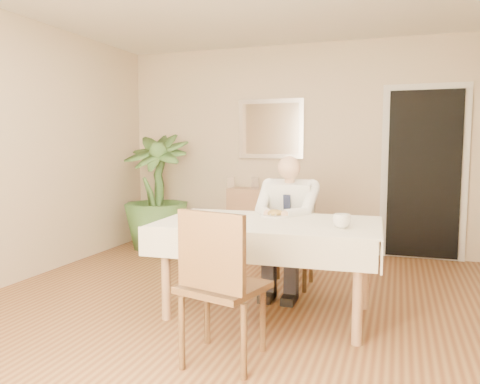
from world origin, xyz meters
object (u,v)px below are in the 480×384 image
(seated_man, at_px, (286,218))
(sideboard, at_px, (267,219))
(dining_table, at_px, (269,232))
(coffee_mug, at_px, (342,221))
(chair_near, at_px, (219,278))
(chair_far, at_px, (293,236))
(potted_palm, at_px, (156,192))

(seated_man, height_order, sideboard, seated_man)
(dining_table, distance_m, sideboard, 2.30)
(coffee_mug, relative_size, sideboard, 0.13)
(dining_table, relative_size, coffee_mug, 13.63)
(sideboard, bearing_deg, dining_table, -73.75)
(chair_near, relative_size, coffee_mug, 7.54)
(chair_far, distance_m, seated_man, 0.36)
(dining_table, height_order, potted_palm, potted_palm)
(chair_far, height_order, chair_near, chair_near)
(chair_far, xyz_separation_m, sideboard, (-0.63, 1.32, -0.07))
(chair_near, height_order, seated_man, seated_man)
(seated_man, height_order, coffee_mug, seated_man)
(seated_man, bearing_deg, chair_far, 90.00)
(coffee_mug, xyz_separation_m, sideboard, (-1.20, 2.32, -0.41))
(dining_table, relative_size, seated_man, 1.41)
(chair_far, bearing_deg, seated_man, -82.65)
(dining_table, relative_size, chair_near, 1.81)
(potted_palm, bearing_deg, seated_man, -31.46)
(chair_near, bearing_deg, dining_table, 101.54)
(chair_far, xyz_separation_m, seated_man, (-0.00, -0.28, 0.23))
(potted_palm, bearing_deg, sideboard, 15.43)
(dining_table, xyz_separation_m, chair_far, (0.00, 0.87, -0.20))
(chair_near, relative_size, sideboard, 0.99)
(dining_table, distance_m, coffee_mug, 0.61)
(seated_man, height_order, potted_palm, potted_palm)
(chair_near, bearing_deg, chair_far, 103.02)
(chair_near, bearing_deg, potted_palm, 139.72)
(chair_near, relative_size, potted_palm, 0.65)
(dining_table, distance_m, chair_near, 0.97)
(potted_palm, bearing_deg, coffee_mug, -37.05)
(chair_far, relative_size, potted_palm, 0.56)
(seated_man, distance_m, potted_palm, 2.35)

